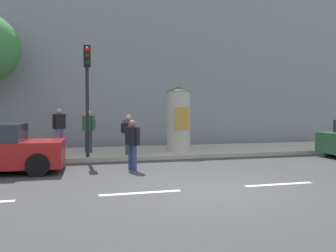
% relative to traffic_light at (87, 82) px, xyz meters
% --- Properties ---
extents(ground_plane, '(80.00, 80.00, 0.00)m').
position_rel_traffic_light_xyz_m(ground_plane, '(2.64, -5.24, -2.83)').
color(ground_plane, '#38383A').
extents(sidewalk_curb, '(36.00, 4.00, 0.15)m').
position_rel_traffic_light_xyz_m(sidewalk_curb, '(2.64, 1.76, -2.76)').
color(sidewalk_curb, '#B2ADA3').
rests_on(sidewalk_curb, ground_plane).
extents(lane_markings, '(25.80, 0.16, 0.01)m').
position_rel_traffic_light_xyz_m(lane_markings, '(2.64, -5.24, -2.83)').
color(lane_markings, silver).
rests_on(lane_markings, ground_plane).
extents(building_backdrop, '(36.00, 5.00, 8.28)m').
position_rel_traffic_light_xyz_m(building_backdrop, '(2.64, 6.76, 1.31)').
color(building_backdrop, gray).
rests_on(building_backdrop, ground_plane).
extents(traffic_light, '(0.24, 0.45, 3.96)m').
position_rel_traffic_light_xyz_m(traffic_light, '(0.00, 0.00, 0.00)').
color(traffic_light, black).
rests_on(traffic_light, sidewalk_curb).
extents(poster_column, '(1.07, 1.07, 2.69)m').
position_rel_traffic_light_xyz_m(poster_column, '(3.74, 1.16, -1.32)').
color(poster_column, '#B2ADA3').
rests_on(poster_column, sidewalk_curb).
extents(pedestrian_with_bag, '(0.39, 0.63, 1.53)m').
position_rel_traffic_light_xyz_m(pedestrian_with_bag, '(1.25, -2.21, -1.94)').
color(pedestrian_with_bag, navy).
rests_on(pedestrian_with_bag, ground_plane).
extents(pedestrian_with_backpack, '(0.54, 0.52, 1.79)m').
position_rel_traffic_light_xyz_m(pedestrian_with_backpack, '(-1.10, 3.01, -1.61)').
color(pedestrian_with_backpack, '#724C84').
rests_on(pedestrian_with_backpack, sidewalk_curb).
extents(pedestrian_in_light_jacket, '(0.53, 0.53, 1.72)m').
position_rel_traffic_light_xyz_m(pedestrian_in_light_jacket, '(0.10, 1.57, -1.65)').
color(pedestrian_in_light_jacket, navy).
rests_on(pedestrian_in_light_jacket, sidewalk_curb).
extents(pedestrian_near_pole, '(0.51, 0.61, 1.54)m').
position_rel_traffic_light_xyz_m(pedestrian_near_pole, '(1.52, 0.43, -1.76)').
color(pedestrian_near_pole, '#4C4C51').
rests_on(pedestrian_near_pole, sidewalk_curb).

